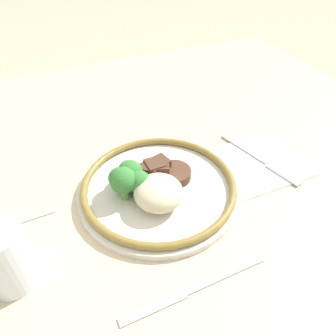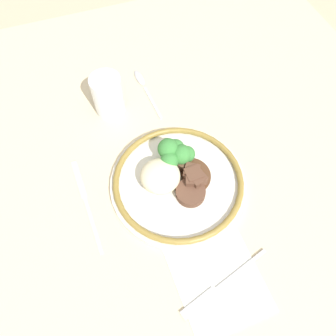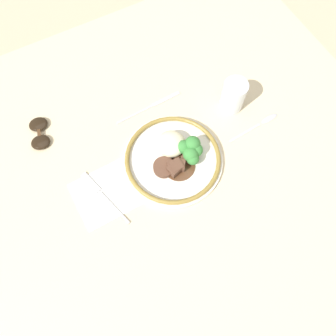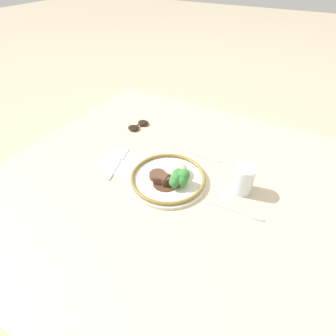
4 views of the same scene
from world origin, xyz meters
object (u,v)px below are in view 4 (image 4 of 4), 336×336
(knife, at_px, (197,155))
(spoon, at_px, (248,215))
(juice_glass, at_px, (243,181))
(sunglasses, at_px, (138,125))
(plate, at_px, (170,178))
(fork, at_px, (121,160))

(knife, distance_m, spoon, 0.32)
(juice_glass, xyz_separation_m, sunglasses, (-0.52, 0.17, -0.03))
(juice_glass, bearing_deg, sunglasses, 161.96)
(juice_glass, bearing_deg, plate, -160.94)
(fork, relative_size, spoon, 1.08)
(spoon, relative_size, sunglasses, 1.48)
(juice_glass, distance_m, sunglasses, 0.55)
(juice_glass, xyz_separation_m, spoon, (0.05, -0.09, -0.04))
(juice_glass, bearing_deg, fork, -171.18)
(juice_glass, distance_m, spoon, 0.11)
(juice_glass, height_order, fork, juice_glass)
(plate, bearing_deg, fork, 177.50)
(juice_glass, bearing_deg, knife, 152.76)
(plate, height_order, sunglasses, plate)
(knife, xyz_separation_m, spoon, (0.26, -0.20, 0.00))
(spoon, bearing_deg, plate, 173.24)
(fork, xyz_separation_m, sunglasses, (-0.08, 0.24, 0.00))
(plate, height_order, knife, plate)
(plate, xyz_separation_m, knife, (0.02, 0.18, -0.02))
(knife, bearing_deg, fork, -146.13)
(knife, xyz_separation_m, sunglasses, (-0.32, 0.06, 0.01))
(fork, bearing_deg, sunglasses, 2.59)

